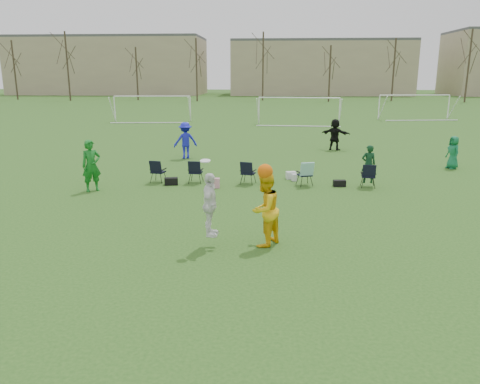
# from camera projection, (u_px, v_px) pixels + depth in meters

# --- Properties ---
(ground) EXTENTS (260.00, 260.00, 0.00)m
(ground) POSITION_uv_depth(u_px,v_px,m) (212.00, 253.00, 12.08)
(ground) COLOR #244E18
(ground) RESTS_ON ground
(fielder_green_near) EXTENTS (0.88, 0.82, 2.02)m
(fielder_green_near) POSITION_uv_depth(u_px,v_px,m) (91.00, 166.00, 18.24)
(fielder_green_near) COLOR #136F1F
(fielder_green_near) RESTS_ON ground
(fielder_blue) EXTENTS (1.46, 1.17, 1.97)m
(fielder_blue) POSITION_uv_depth(u_px,v_px,m) (185.00, 140.00, 25.35)
(fielder_blue) COLOR #1A1FC8
(fielder_blue) RESTS_ON ground
(fielder_green_far) EXTENTS (0.71, 0.89, 1.59)m
(fielder_green_far) POSITION_uv_depth(u_px,v_px,m) (453.00, 152.00, 22.66)
(fielder_green_far) COLOR #136C41
(fielder_green_far) RESTS_ON ground
(fielder_black) EXTENTS (1.82, 1.26, 1.89)m
(fielder_black) POSITION_uv_depth(u_px,v_px,m) (335.00, 135.00, 28.16)
(fielder_black) COLOR black
(fielder_black) RESTS_ON ground
(center_contest) EXTENTS (2.24, 1.40, 2.38)m
(center_contest) POSITION_uv_depth(u_px,v_px,m) (248.00, 207.00, 12.31)
(center_contest) COLOR white
(center_contest) RESTS_ON ground
(sideline_setup) EXTENTS (9.42, 2.20, 1.72)m
(sideline_setup) POSITION_uv_depth(u_px,v_px,m) (271.00, 172.00, 19.43)
(sideline_setup) COLOR #0E361C
(sideline_setup) RESTS_ON ground
(goal_left) EXTENTS (7.39, 0.76, 2.46)m
(goal_left) POSITION_uv_depth(u_px,v_px,m) (152.00, 101.00, 45.13)
(goal_left) COLOR white
(goal_left) RESTS_ON ground
(goal_mid) EXTENTS (7.40, 0.63, 2.46)m
(goal_mid) POSITION_uv_depth(u_px,v_px,m) (299.00, 103.00, 42.31)
(goal_mid) COLOR white
(goal_mid) RESTS_ON ground
(goal_right) EXTENTS (7.35, 1.14, 2.46)m
(goal_right) POSITION_uv_depth(u_px,v_px,m) (415.00, 100.00, 47.36)
(goal_right) COLOR white
(goal_right) RESTS_ON ground
(tree_line) EXTENTS (110.28, 3.28, 11.40)m
(tree_line) POSITION_uv_depth(u_px,v_px,m) (264.00, 70.00, 78.38)
(tree_line) COLOR #382B21
(tree_line) RESTS_ON ground
(building_row) EXTENTS (126.00, 16.00, 13.00)m
(building_row) POSITION_uv_depth(u_px,v_px,m) (295.00, 67.00, 103.05)
(building_row) COLOR tan
(building_row) RESTS_ON ground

